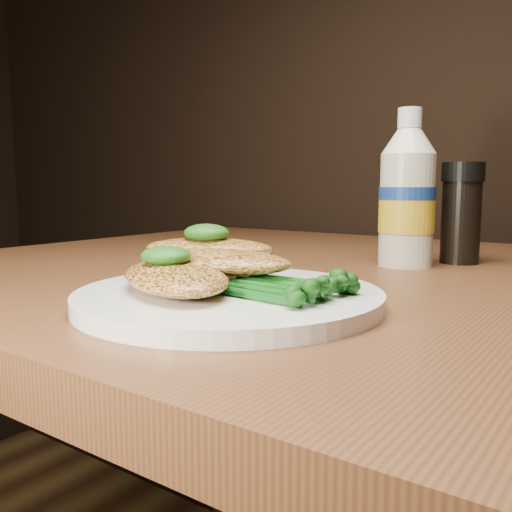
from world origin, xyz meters
The scene contains 9 objects.
plate centered at (-0.07, 0.82, 0.76)m, with size 0.25×0.25×0.01m, color white.
chicken_front centered at (-0.11, 0.79, 0.77)m, with size 0.14×0.08×0.02m, color gold.
chicken_mid centered at (-0.10, 0.84, 0.78)m, with size 0.14×0.07×0.02m, color gold.
chicken_back centered at (-0.13, 0.86, 0.79)m, with size 0.12×0.06×0.02m, color gold.
pesto_front centered at (-0.11, 0.79, 0.79)m, with size 0.04×0.04×0.02m, color #08350A.
pesto_back centered at (-0.13, 0.86, 0.80)m, with size 0.04×0.04×0.02m, color #08350A.
broccolini_bundle centered at (-0.03, 0.83, 0.77)m, with size 0.12×0.09×0.02m, color #115116, non-canonical shape.
mayo_bottle centered at (-0.04, 1.11, 0.84)m, with size 0.07×0.07×0.18m, color beige, non-canonical shape.
pepper_grinder centered at (0.01, 1.17, 0.81)m, with size 0.05×0.05×0.12m, color black, non-canonical shape.
Camera 1 is at (0.20, 0.48, 0.85)m, focal length 38.62 mm.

